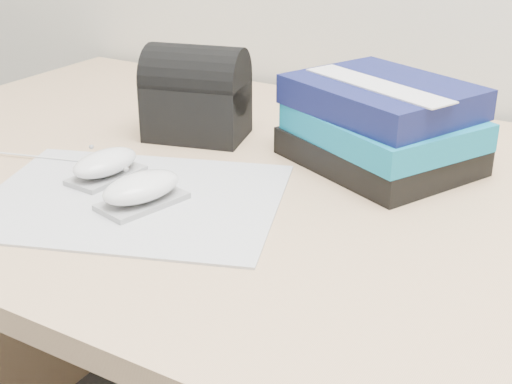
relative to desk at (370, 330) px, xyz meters
The scene contains 7 objects.
desk is the anchor object (origin of this frame).
mousepad 0.40m from the desk, 138.69° to the right, with size 0.36×0.28×0.00m, color gray.
mouse_rear 0.44m from the desk, 149.82° to the right, with size 0.06×0.10×0.04m.
mouse_front 0.40m from the desk, 134.71° to the right, with size 0.08×0.12×0.04m.
usb_cable 0.51m from the desk, 158.06° to the right, with size 0.00×0.00×0.20m, color silver.
book_stack 0.30m from the desk, 116.06° to the left, with size 0.30×0.27×0.12m.
pouch 0.43m from the desk, behind, with size 0.17×0.14×0.14m.
Camera 1 is at (0.30, 0.82, 1.10)m, focal length 50.00 mm.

